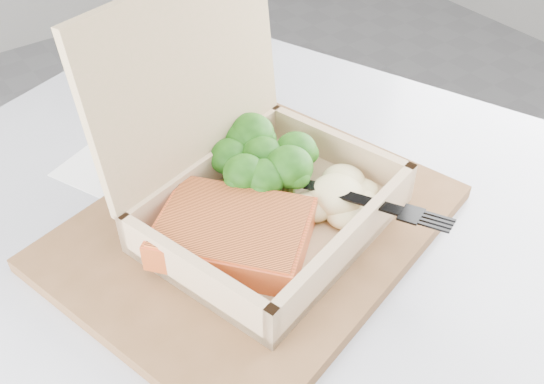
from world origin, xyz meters
TOP-DOWN VIEW (x-y plane):
  - cafe_table at (-0.05, -0.06)m, footprint 1.05×1.05m
  - serving_tray at (-0.01, -0.05)m, footprint 0.43×0.38m
  - takeout_container at (-0.01, -0.03)m, footprint 0.28×0.26m
  - salmon_fillet at (-0.05, -0.07)m, footprint 0.17×0.17m
  - broccoli_pile at (0.03, -0.01)m, footprint 0.12×0.12m
  - mashed_potatoes at (0.06, -0.09)m, footprint 0.09×0.08m
  - plastic_fork at (0.05, -0.08)m, footprint 0.08×0.16m
  - receipt at (-0.09, 0.12)m, footprint 0.12×0.15m

SIDE VIEW (x-z plane):
  - cafe_table at x=-0.05m, z-range 0.18..0.91m
  - receipt at x=-0.09m, z-range 0.73..0.74m
  - serving_tray at x=-0.01m, z-range 0.73..0.75m
  - salmon_fillet at x=-0.05m, z-range 0.76..0.79m
  - mashed_potatoes at x=0.06m, z-range 0.76..0.79m
  - broccoli_pile at x=0.03m, z-range 0.76..0.80m
  - plastic_fork at x=0.05m, z-range 0.78..0.80m
  - takeout_container at x=-0.01m, z-range 0.69..0.92m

